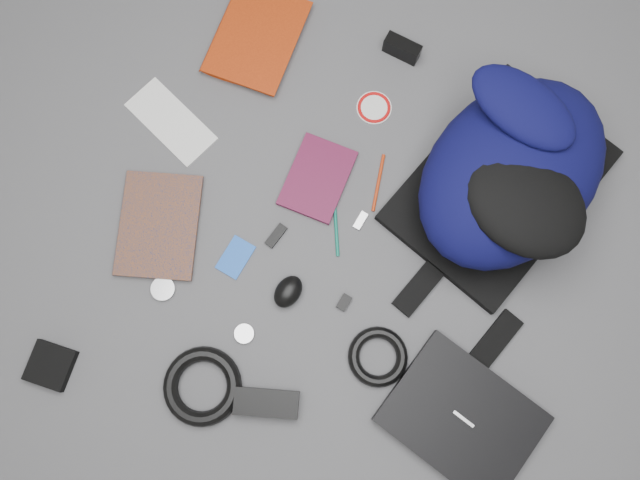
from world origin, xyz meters
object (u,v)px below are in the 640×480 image
(textbook_red, at_px, (220,25))
(comic_book, at_px, (120,223))
(compact_camera, at_px, (402,49))
(laptop, at_px, (462,418))
(mouse, at_px, (288,292))
(power_brick, at_px, (267,403))
(dvd_case, at_px, (317,178))
(backpack, at_px, (512,173))
(pouch, at_px, (51,365))

(textbook_red, xyz_separation_m, comic_book, (-0.03, -0.55, -0.00))
(compact_camera, bearing_deg, laptop, -54.71)
(textbook_red, distance_m, mouse, 0.69)
(laptop, relative_size, textbook_red, 1.17)
(comic_book, relative_size, compact_camera, 2.77)
(mouse, bearing_deg, compact_camera, 98.94)
(power_brick, bearing_deg, dvd_case, 82.29)
(compact_camera, bearing_deg, mouse, -86.48)
(comic_book, distance_m, mouse, 0.43)
(comic_book, bearing_deg, mouse, -18.15)
(backpack, relative_size, compact_camera, 6.04)
(comic_book, bearing_deg, power_brick, -45.10)
(laptop, xyz_separation_m, textbook_red, (-0.85, 0.69, -0.00))
(compact_camera, distance_m, pouch, 1.10)
(mouse, relative_size, power_brick, 0.56)
(backpack, relative_size, laptop, 1.75)
(textbook_red, bearing_deg, pouch, -92.42)
(laptop, relative_size, pouch, 3.37)
(compact_camera, relative_size, pouch, 0.97)
(backpack, height_order, compact_camera, backpack)
(backpack, height_order, power_brick, backpack)
(mouse, height_order, power_brick, mouse)
(power_brick, xyz_separation_m, pouch, (-0.48, -0.09, -0.01))
(compact_camera, distance_m, mouse, 0.65)
(mouse, height_order, pouch, mouse)
(laptop, xyz_separation_m, comic_book, (-0.88, 0.14, -0.01))
(backpack, xyz_separation_m, comic_book, (-0.80, -0.39, -0.10))
(comic_book, relative_size, dvd_case, 1.32)
(power_brick, relative_size, pouch, 1.52)
(laptop, distance_m, textbook_red, 1.09)
(laptop, relative_size, mouse, 3.93)
(laptop, xyz_separation_m, power_brick, (-0.41, -0.12, 0.00))
(compact_camera, bearing_deg, backpack, -29.11)
(power_brick, distance_m, pouch, 0.49)
(laptop, bearing_deg, power_brick, -147.14)
(comic_book, distance_m, compact_camera, 0.79)
(dvd_case, distance_m, compact_camera, 0.38)
(mouse, bearing_deg, pouch, -129.21)
(backpack, relative_size, comic_book, 2.18)
(dvd_case, relative_size, mouse, 2.38)
(backpack, relative_size, textbook_red, 2.05)
(textbook_red, xyz_separation_m, power_brick, (0.44, -0.81, 0.00))
(laptop, relative_size, compact_camera, 3.46)
(dvd_case, xyz_separation_m, power_brick, (0.07, -0.52, 0.01))
(pouch, bearing_deg, comic_book, 87.91)
(comic_book, bearing_deg, compact_camera, 37.30)
(laptop, bearing_deg, textbook_red, 157.94)
(textbook_red, height_order, dvd_case, textbook_red)
(laptop, height_order, dvd_case, laptop)
(backpack, relative_size, dvd_case, 2.88)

